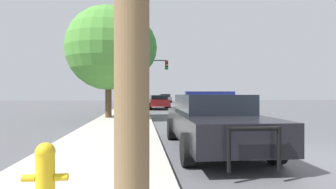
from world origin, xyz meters
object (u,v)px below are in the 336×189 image
(car_background_midblock, at_px, (159,102))
(tree_sidewalk_mid, at_px, (126,47))
(fire_hydrant, at_px, (45,175))
(car_background_distant, at_px, (165,98))
(tree_sidewalk_near, at_px, (108,48))
(police_car, at_px, (212,120))
(traffic_light, at_px, (148,73))
(tree_sidewalk_far, at_px, (134,70))

(car_background_midblock, height_order, tree_sidewalk_mid, tree_sidewalk_mid)
(fire_hydrant, relative_size, car_background_distant, 0.18)
(tree_sidewalk_near, distance_m, tree_sidewalk_mid, 9.37)
(fire_hydrant, bearing_deg, car_background_distant, 82.98)
(fire_hydrant, height_order, tree_sidewalk_mid, tree_sidewalk_mid)
(fire_hydrant, distance_m, car_background_midblock, 22.33)
(police_car, distance_m, car_background_distant, 38.36)
(fire_hydrant, bearing_deg, traffic_light, 85.64)
(traffic_light, distance_m, car_background_distant, 19.38)
(fire_hydrant, relative_size, traffic_light, 0.16)
(police_car, height_order, car_background_midblock, police_car)
(car_background_distant, relative_size, tree_sidewalk_far, 0.63)
(car_background_midblock, height_order, tree_sidewalk_far, tree_sidewalk_far)
(tree_sidewalk_near, xyz_separation_m, tree_sidewalk_far, (0.78, 27.17, 1.16))
(tree_sidewalk_near, bearing_deg, fire_hydrant, -86.38)
(tree_sidewalk_near, bearing_deg, car_background_midblock, 70.33)
(police_car, xyz_separation_m, tree_sidewalk_mid, (-3.31, 17.59, 5.01))
(tree_sidewalk_mid, bearing_deg, tree_sidewalk_near, -92.91)
(traffic_light, bearing_deg, tree_sidewalk_near, -102.96)
(police_car, xyz_separation_m, fire_hydrant, (-3.01, -3.82, -0.23))
(tree_sidewalk_far, bearing_deg, car_background_midblock, -80.82)
(car_background_distant, relative_size, tree_sidewalk_mid, 0.53)
(car_background_midblock, xyz_separation_m, tree_sidewalk_mid, (-3.09, -0.75, 5.06))
(fire_hydrant, bearing_deg, tree_sidewalk_far, 89.99)
(tree_sidewalk_near, bearing_deg, traffic_light, 77.04)
(car_background_midblock, bearing_deg, police_car, -90.15)
(fire_hydrant, xyz_separation_m, traffic_light, (1.77, 23.24, 3.03))
(car_background_distant, xyz_separation_m, tree_sidewalk_far, (-5.18, -2.75, 4.48))
(police_car, xyz_separation_m, tree_sidewalk_near, (-3.78, 8.38, 3.32))
(car_background_midblock, xyz_separation_m, car_background_distant, (2.40, 19.96, 0.04))
(police_car, bearing_deg, car_background_midblock, -88.55)
(tree_sidewalk_far, bearing_deg, traffic_light, -83.75)
(tree_sidewalk_far, bearing_deg, car_background_distant, 27.94)
(tree_sidewalk_mid, height_order, tree_sidewalk_far, tree_sidewalk_mid)
(car_background_midblock, bearing_deg, tree_sidewalk_mid, -167.20)
(car_background_midblock, height_order, car_background_distant, car_background_distant)
(tree_sidewalk_near, bearing_deg, car_background_distant, 78.74)
(tree_sidewalk_far, bearing_deg, fire_hydrant, -90.01)
(tree_sidewalk_near, height_order, tree_sidewalk_mid, tree_sidewalk_mid)
(car_background_distant, distance_m, tree_sidewalk_far, 7.38)
(fire_hydrant, distance_m, tree_sidewalk_far, 39.65)
(police_car, xyz_separation_m, traffic_light, (-1.24, 19.43, 2.80))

